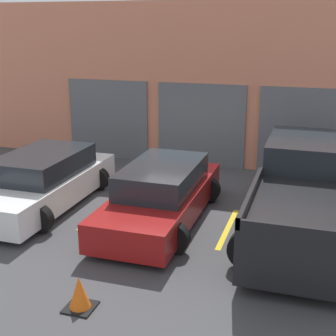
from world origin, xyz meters
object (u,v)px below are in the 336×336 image
(sedan_white, at_px, (43,181))
(sedan_side, at_px, (162,194))
(pickup_truck, at_px, (304,195))
(traffic_cone, at_px, (80,294))

(sedan_white, distance_m, sedan_side, 3.09)
(pickup_truck, relative_size, traffic_cone, 9.67)
(pickup_truck, xyz_separation_m, traffic_cone, (-3.20, -3.98, -0.60))
(sedan_white, xyz_separation_m, traffic_cone, (2.97, -3.74, -0.36))
(pickup_truck, bearing_deg, sedan_side, -175.53)
(pickup_truck, height_order, traffic_cone, pickup_truck)
(traffic_cone, bearing_deg, pickup_truck, 51.19)
(sedan_white, distance_m, traffic_cone, 4.79)
(pickup_truck, height_order, sedan_white, pickup_truck)
(sedan_side, height_order, traffic_cone, sedan_side)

